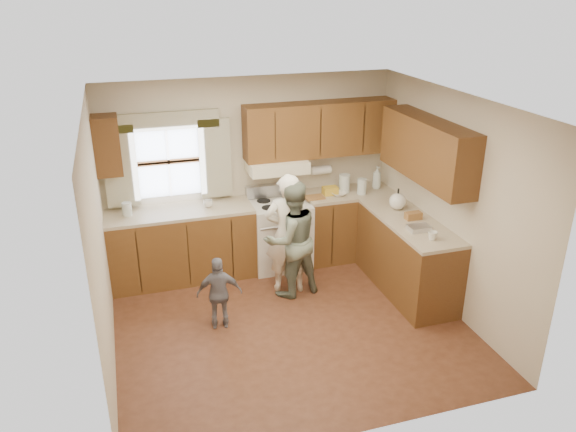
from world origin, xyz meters
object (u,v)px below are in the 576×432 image
object	(u,v)px
woman_right	(291,239)
child	(219,293)
stove	(279,233)
woman_left	(288,234)

from	to	relation	value
woman_right	child	size ratio (longest dim) A/B	1.71
stove	woman_left	bearing A→B (deg)	-97.62
woman_left	woman_right	bearing A→B (deg)	111.31
stove	woman_right	distance (m)	0.81
woman_left	child	bearing A→B (deg)	44.71
stove	child	bearing A→B (deg)	-130.14
stove	child	world-z (taller)	stove
woman_right	stove	bearing A→B (deg)	-108.06
stove	woman_right	bearing A→B (deg)	-95.78
child	woman_left	bearing A→B (deg)	-140.22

